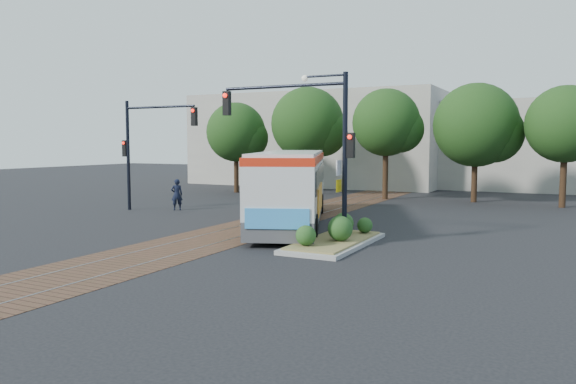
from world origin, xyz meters
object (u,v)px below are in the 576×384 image
signal_pole_left (144,140)px  parked_car (278,191)px  traffic_island (336,236)px  signal_pole_main (313,131)px  officer (177,195)px  city_bus (292,184)px

signal_pole_left → parked_car: (4.00, 7.99, -3.26)m
traffic_island → signal_pole_left: size_ratio=0.87×
traffic_island → signal_pole_left: 14.50m
traffic_island → signal_pole_left: (-13.19, 4.89, 3.54)m
parked_car → signal_pole_main: bearing=-147.7°
traffic_island → officer: officer is taller
city_bus → traffic_island: size_ratio=2.39×
city_bus → signal_pole_main: bearing=-75.9°
city_bus → parked_car: 10.43m
city_bus → signal_pole_main: 5.39m
signal_pole_main → signal_pole_left: 13.14m
traffic_island → signal_pole_main: bearing=174.6°
officer → signal_pole_main: bearing=108.4°
signal_pole_main → signal_pole_left: bearing=158.6°
city_bus → officer: size_ratio=7.19×
city_bus → signal_pole_left: signal_pole_left is taller
parked_car → signal_pole_left: bearing=153.0°
signal_pole_main → officer: size_ratio=3.47×
traffic_island → city_bus: bearing=133.4°
signal_pole_left → officer: size_ratio=3.47×
signal_pole_main → signal_pole_left: signal_pole_main is taller
traffic_island → officer: size_ratio=3.01×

